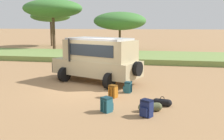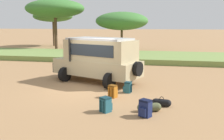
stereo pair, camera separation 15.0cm
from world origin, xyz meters
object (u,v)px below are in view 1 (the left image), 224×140
backpack_near_rear_wheel (107,105)px  acacia_tree_centre_back (120,21)px  duffel_bag_low_black_case (162,102)px  duffel_bag_soft_canvas (150,107)px  backpack_beside_front_wheel (113,91)px  safari_vehicle (98,59)px  backpack_cluster_center (146,108)px  backpack_outermost (128,87)px  acacia_tree_far_left (51,16)px  acacia_tree_left_mid (53,9)px

backpack_near_rear_wheel → acacia_tree_centre_back: acacia_tree_centre_back is taller
duffel_bag_low_black_case → duffel_bag_soft_canvas: (-0.43, -0.74, 0.01)m
backpack_beside_front_wheel → duffel_bag_soft_canvas: 2.30m
duffel_bag_soft_canvas → safari_vehicle: bearing=125.2°
backpack_beside_front_wheel → backpack_cluster_center: (1.60, -2.15, 0.03)m
backpack_cluster_center → acacia_tree_centre_back: (-4.74, 21.72, 3.23)m
backpack_outermost → duffel_bag_soft_canvas: (1.18, -2.48, -0.09)m
acacia_tree_far_left → acacia_tree_left_mid: (3.02, -5.90, 0.75)m
backpack_beside_front_wheel → backpack_cluster_center: size_ratio=0.91×
backpack_cluster_center → acacia_tree_far_left: bearing=120.2°
backpack_cluster_center → acacia_tree_far_left: (-15.94, 27.39, 3.98)m
backpack_outermost → duffel_bag_soft_canvas: 2.75m
safari_vehicle → acacia_tree_centre_back: 16.89m
backpack_near_rear_wheel → backpack_beside_front_wheel: bearing=94.4°
backpack_beside_front_wheel → duffel_bag_soft_canvas: backpack_beside_front_wheel is taller
backpack_cluster_center → backpack_near_rear_wheel: 1.47m
backpack_beside_front_wheel → backpack_near_rear_wheel: 1.94m
safari_vehicle → backpack_beside_front_wheel: 3.41m
safari_vehicle → acacia_tree_left_mid: (-9.87, 16.43, 3.73)m
backpack_cluster_center → duffel_bag_soft_canvas: backpack_cluster_center is taller
backpack_near_rear_wheel → acacia_tree_centre_back: 22.00m
duffel_bag_soft_canvas → acacia_tree_far_left: (-16.04, 26.79, 4.12)m
duffel_bag_low_black_case → acacia_tree_centre_back: bearing=104.5°
acacia_tree_left_mid → backpack_cluster_center: bearing=-59.0°
backpack_beside_front_wheel → backpack_outermost: 1.07m
backpack_outermost → backpack_cluster_center: bearing=-70.6°
backpack_near_rear_wheel → acacia_tree_far_left: size_ratio=0.09×
acacia_tree_left_mid → safari_vehicle: bearing=-59.0°
backpack_near_rear_wheel → duffel_bag_low_black_case: bearing=29.6°
backpack_beside_front_wheel → duffel_bag_soft_canvas: size_ratio=0.64×
duffel_bag_low_black_case → acacia_tree_left_mid: size_ratio=0.11×
duffel_bag_low_black_case → backpack_cluster_center: bearing=-111.3°
backpack_near_rear_wheel → acacia_tree_centre_back: bearing=98.7°
acacia_tree_far_left → safari_vehicle: bearing=-60.0°
duffel_bag_soft_canvas → backpack_beside_front_wheel: bearing=137.8°
safari_vehicle → backpack_beside_front_wheel: safari_vehicle is taller
acacia_tree_far_left → acacia_tree_left_mid: size_ratio=0.83×
acacia_tree_left_mid → acacia_tree_centre_back: (8.18, 0.23, -1.50)m
duffel_bag_soft_canvas → acacia_tree_far_left: size_ratio=0.15×
backpack_cluster_center → backpack_outermost: backpack_cluster_center is taller
acacia_tree_left_mid → acacia_tree_centre_back: 8.32m
backpack_beside_front_wheel → acacia_tree_left_mid: 22.91m
duffel_bag_low_black_case → acacia_tree_centre_back: size_ratio=0.12×
acacia_tree_centre_back → acacia_tree_left_mid: bearing=-178.4°
backpack_cluster_center → duffel_bag_low_black_case: bearing=68.7°
backpack_beside_front_wheel → backpack_cluster_center: bearing=-53.2°
backpack_cluster_center → backpack_near_rear_wheel: backpack_cluster_center is taller
acacia_tree_left_mid → acacia_tree_centre_back: size_ratio=1.13×
safari_vehicle → backpack_cluster_center: (3.05, -5.06, -1.00)m
duffel_bag_low_black_case → acacia_tree_left_mid: bearing=123.7°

